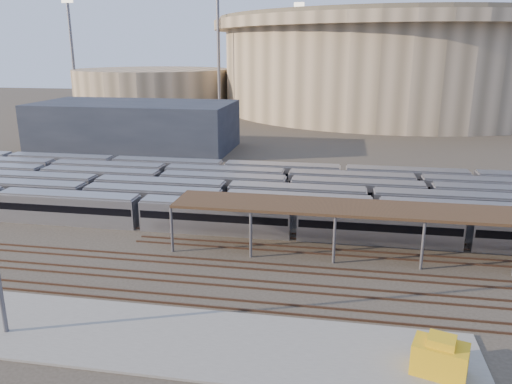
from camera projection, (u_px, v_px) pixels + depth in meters
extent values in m
plane|color=#383026|center=(243.00, 262.00, 51.21)|extent=(420.00, 420.00, 0.00)
cube|color=gray|center=(139.00, 336.00, 37.83)|extent=(50.00, 9.00, 0.20)
cube|color=#A9AAAE|center=(294.00, 222.00, 57.53)|extent=(112.00, 2.90, 3.60)
cube|color=#A9AAAE|center=(223.00, 207.00, 63.09)|extent=(112.00, 2.90, 3.60)
cube|color=#A9AAAE|center=(227.00, 197.00, 67.16)|extent=(112.00, 2.90, 3.60)
cube|color=#A9AAAE|center=(288.00, 191.00, 69.81)|extent=(112.00, 2.90, 3.60)
cube|color=#A9AAAE|center=(286.00, 184.00, 73.92)|extent=(112.00, 2.90, 3.60)
cube|color=#A9AAAE|center=(224.00, 174.00, 79.67)|extent=(112.00, 2.90, 3.60)
cylinder|color=#5D5D62|center=(172.00, 230.00, 53.09)|extent=(0.30, 0.30, 5.00)
cylinder|color=#5D5D62|center=(187.00, 214.00, 58.20)|extent=(0.30, 0.30, 5.00)
cylinder|color=#5D5D62|center=(251.00, 235.00, 51.65)|extent=(0.30, 0.30, 5.00)
cylinder|color=#5D5D62|center=(260.00, 218.00, 56.76)|extent=(0.30, 0.30, 5.00)
cylinder|color=#5D5D62|center=(334.00, 240.00, 50.21)|extent=(0.30, 0.30, 5.00)
cylinder|color=#5D5D62|center=(336.00, 222.00, 55.32)|extent=(0.30, 0.30, 5.00)
cylinder|color=#5D5D62|center=(423.00, 246.00, 48.77)|extent=(0.30, 0.30, 5.00)
cylinder|color=#5D5D62|center=(416.00, 227.00, 53.88)|extent=(0.30, 0.30, 5.00)
cylinder|color=#5D5D62|center=(500.00, 232.00, 52.44)|extent=(0.30, 0.30, 5.00)
cube|color=#332315|center=(466.00, 214.00, 49.87)|extent=(60.00, 6.00, 0.30)
cube|color=#4C3323|center=(240.00, 268.00, 49.53)|extent=(170.00, 0.12, 0.18)
cube|color=#4C3323|center=(243.00, 262.00, 50.95)|extent=(170.00, 0.12, 0.18)
cube|color=#4C3323|center=(231.00, 286.00, 45.74)|extent=(170.00, 0.12, 0.18)
cube|color=#4C3323|center=(234.00, 279.00, 47.16)|extent=(170.00, 0.12, 0.18)
cube|color=#4C3323|center=(220.00, 307.00, 41.96)|extent=(170.00, 0.12, 0.18)
cube|color=#4C3323|center=(224.00, 299.00, 43.38)|extent=(170.00, 0.12, 0.18)
cylinder|color=tan|center=(391.00, 69.00, 175.59)|extent=(116.00, 116.00, 28.00)
cylinder|color=tan|center=(395.00, 23.00, 171.30)|extent=(124.00, 124.00, 3.00)
cylinder|color=brown|center=(395.00, 16.00, 170.68)|extent=(120.00, 120.00, 1.50)
cylinder|color=tan|center=(153.00, 89.00, 182.35)|extent=(56.00, 56.00, 14.00)
cube|color=#1E232D|center=(135.00, 126.00, 107.74)|extent=(42.00, 20.00, 10.00)
cylinder|color=#5D5D62|center=(219.00, 59.00, 155.34)|extent=(1.00, 1.00, 36.00)
cylinder|color=#5D5D62|center=(73.00, 58.00, 174.04)|extent=(1.00, 1.00, 36.00)
cylinder|color=#5D5D62|center=(298.00, 57.00, 199.29)|extent=(1.00, 1.00, 36.00)
cube|color=#FFF2CC|center=(299.00, 5.00, 193.97)|extent=(4.00, 0.60, 2.40)
cube|color=gold|center=(440.00, 359.00, 33.00)|extent=(3.98, 3.11, 2.18)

